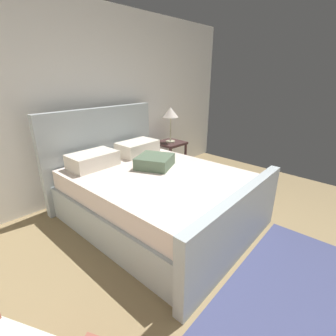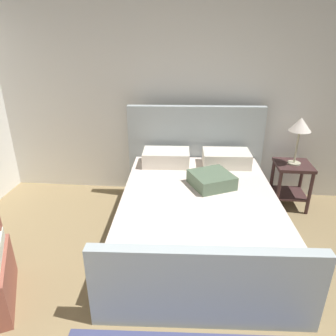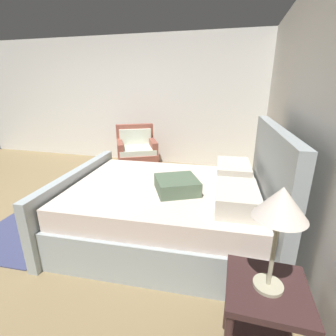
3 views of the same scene
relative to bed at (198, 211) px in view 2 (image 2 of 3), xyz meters
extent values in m
cube|color=silver|center=(-0.01, 1.24, 0.94)|extent=(5.53, 0.12, 2.59)
cube|color=#A5B0B3|center=(0.00, -0.07, -0.15)|extent=(1.73, 2.08, 0.40)
cube|color=#A5B0B3|center=(-0.06, 0.98, 0.28)|extent=(1.74, 0.20, 1.28)
cube|color=#A5B0B3|center=(0.06, -1.11, 0.00)|extent=(1.74, 0.20, 0.71)
cube|color=beige|center=(0.00, -0.07, 0.16)|extent=(1.65, 2.02, 0.22)
cube|color=silver|center=(-0.40, 0.63, 0.36)|extent=(0.58, 0.39, 0.18)
cube|color=silver|center=(0.33, 0.67, 0.36)|extent=(0.58, 0.39, 0.18)
cube|color=#556A51|center=(0.13, 0.09, 0.34)|extent=(0.54, 0.54, 0.14)
cube|color=#3B2424|center=(1.19, 0.85, 0.23)|extent=(0.44, 0.44, 0.04)
cube|color=#3B2424|center=(1.19, 0.85, -0.17)|extent=(0.40, 0.40, 0.02)
cylinder|color=#3B2424|center=(1.00, 0.66, -0.07)|extent=(0.04, 0.04, 0.56)
cylinder|color=#3B2424|center=(1.38, 0.66, -0.07)|extent=(0.04, 0.04, 0.56)
cylinder|color=#3B2424|center=(1.00, 1.04, -0.07)|extent=(0.04, 0.04, 0.56)
cylinder|color=#3B2424|center=(1.38, 1.04, -0.07)|extent=(0.04, 0.04, 0.56)
cylinder|color=#B7B293|center=(1.19, 0.85, 0.26)|extent=(0.16, 0.16, 0.02)
cylinder|color=#B7B293|center=(1.19, 0.85, 0.47)|extent=(0.02, 0.02, 0.41)
cone|color=silver|center=(1.19, 0.85, 0.76)|extent=(0.27, 0.27, 0.16)
camera|label=1|loc=(-1.74, -1.98, 1.30)|focal=25.67mm
camera|label=2|loc=(-0.05, -2.89, 1.74)|focal=33.20mm
camera|label=3|loc=(2.37, 0.60, 1.30)|focal=26.46mm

